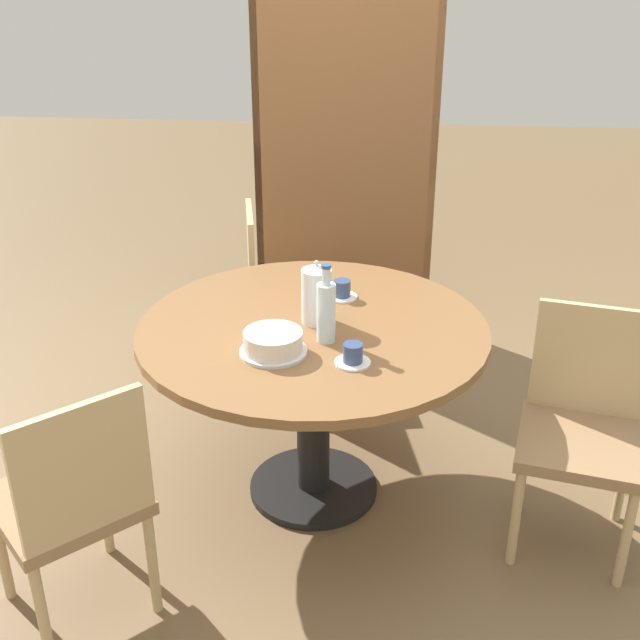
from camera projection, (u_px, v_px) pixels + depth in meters
name	position (u px, v px, depth m)	size (l,w,h in m)	color
ground_plane	(314.00, 489.00, 3.22)	(14.00, 14.00, 0.00)	brown
dining_table	(313.00, 359.00, 2.96)	(1.28, 1.28, 0.74)	black
chair_a	(73.00, 500.00, 2.43)	(0.59, 0.59, 0.86)	tan
chair_b	(582.00, 425.00, 2.81)	(0.50, 0.50, 0.86)	tan
chair_c	(280.00, 289.00, 3.89)	(0.49, 0.49, 0.86)	tan
bookshelf	(344.00, 185.00, 4.17)	(0.91, 0.28, 1.84)	brown
coffee_pot	(317.00, 294.00, 2.88)	(0.11, 0.11, 0.24)	silver
water_bottle	(326.00, 310.00, 2.74)	(0.07, 0.07, 0.28)	silver
cake_main	(273.00, 343.00, 2.69)	(0.23, 0.23, 0.08)	silver
cup_a	(353.00, 356.00, 2.63)	(0.12, 0.12, 0.07)	white
cup_b	(342.00, 291.00, 3.11)	(0.12, 0.12, 0.07)	white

